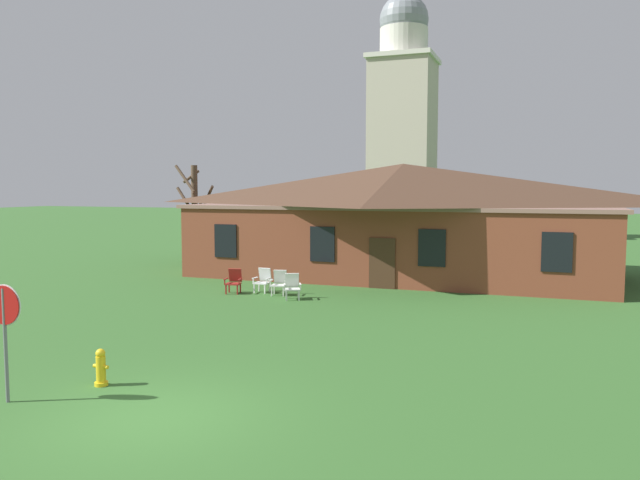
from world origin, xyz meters
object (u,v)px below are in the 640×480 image
object	(u,v)px
lawn_chair_middle	(292,286)
lawn_chair_by_porch	(234,280)
lawn_chair_left_end	(279,282)
fire_hydrant	(101,368)
lawn_chair_near_door	(263,280)
stop_sign	(4,319)

from	to	relation	value
lawn_chair_middle	lawn_chair_by_porch	bearing A→B (deg)	171.32
lawn_chair_left_end	fire_hydrant	bearing A→B (deg)	-85.10
lawn_chair_near_door	lawn_chair_left_end	world-z (taller)	same
stop_sign	lawn_chair_left_end	xyz separation A→B (m)	(0.05, 12.82, -1.14)
stop_sign	lawn_chair_middle	xyz separation A→B (m)	(0.88, 12.15, -1.14)
stop_sign	lawn_chair_left_end	world-z (taller)	stop_sign
fire_hydrant	lawn_chair_left_end	bearing A→B (deg)	94.90
lawn_chair_by_porch	lawn_chair_middle	distance (m)	2.70
lawn_chair_near_door	fire_hydrant	size ratio (longest dim) A/B	1.21
stop_sign	lawn_chair_by_porch	size ratio (longest dim) A/B	2.42
lawn_chair_by_porch	lawn_chair_middle	xyz separation A→B (m)	(2.67, -0.41, 0.00)
lawn_chair_middle	fire_hydrant	size ratio (longest dim) A/B	1.21
lawn_chair_by_porch	fire_hydrant	xyz separation A→B (m)	(2.82, -11.11, -0.12)
lawn_chair_left_end	lawn_chair_near_door	bearing A→B (deg)	159.32
lawn_chair_near_door	lawn_chair_by_porch	bearing A→B (deg)	-149.45
fire_hydrant	lawn_chair_middle	bearing A→B (deg)	90.78
lawn_chair_left_end	lawn_chair_middle	xyz separation A→B (m)	(0.83, -0.67, 0.00)
lawn_chair_by_porch	lawn_chair_left_end	xyz separation A→B (m)	(1.84, 0.26, 0.00)
lawn_chair_by_porch	lawn_chair_left_end	bearing A→B (deg)	8.18
lawn_chair_near_door	lawn_chair_middle	bearing A→B (deg)	-30.61
lawn_chair_by_porch	lawn_chair_near_door	xyz separation A→B (m)	(0.99, 0.59, 0.00)
lawn_chair_near_door	lawn_chair_left_end	bearing A→B (deg)	-20.68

